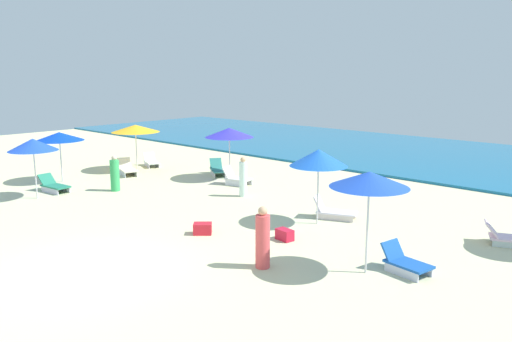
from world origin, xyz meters
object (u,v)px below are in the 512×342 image
lounge_chair_5_1 (218,170)px  beachgoer_1 (115,175)px  umbrella_4 (33,145)px  cooler_box_1 (285,235)px  lounge_chair_1_0 (333,211)px  beachgoer_0 (263,239)px  umbrella_3 (369,180)px  umbrella_5 (229,133)px  umbrella_1 (319,158)px  lounge_chair_0_1 (127,169)px  cooler_box_0 (203,229)px  lounge_chair_6_1 (507,237)px  lounge_chair_5_0 (237,178)px  lounge_chair_3_0 (405,262)px  umbrella_2 (59,136)px  beachgoer_2 (243,178)px  lounge_chair_0_0 (151,162)px  lounge_chair_4_0 (54,186)px  umbrella_0 (135,128)px

lounge_chair_5_1 → beachgoer_1: (-0.74, -5.15, 0.41)m
umbrella_4 → cooler_box_1: size_ratio=4.54×
lounge_chair_1_0 → beachgoer_0: bearing=171.3°
lounge_chair_1_0 → umbrella_3: umbrella_3 is taller
umbrella_3 → cooler_box_1: (-3.10, 0.55, -2.22)m
umbrella_5 → umbrella_1: bearing=-22.4°
lounge_chair_0_1 → lounge_chair_5_1: 4.38m
umbrella_5 → cooler_box_0: 8.45m
beachgoer_0 → cooler_box_0: 3.35m
lounge_chair_6_1 → cooler_box_0: bearing=102.2°
umbrella_1 → lounge_chair_1_0: 2.14m
umbrella_1 → lounge_chair_5_0: size_ratio=1.82×
lounge_chair_5_0 → lounge_chair_1_0: bearing=-117.9°
lounge_chair_3_0 → lounge_chair_5_0: lounge_chair_5_0 is taller
umbrella_5 → lounge_chair_5_1: bearing=168.7°
lounge_chair_0_1 → umbrella_2: umbrella_2 is taller
umbrella_2 → beachgoer_2: (7.92, 3.64, -1.32)m
umbrella_5 → beachgoer_1: 5.46m
lounge_chair_3_0 → lounge_chair_5_0: (-10.19, 4.21, 0.03)m
beachgoer_2 → lounge_chair_0_0: bearing=-129.6°
umbrella_1 → lounge_chair_6_1: umbrella_1 is taller
umbrella_4 → beachgoer_0: 11.50m
lounge_chair_5_1 → beachgoer_2: beachgoer_2 is taller
lounge_chair_0_0 → lounge_chair_1_0: bearing=-75.6°
lounge_chair_5_0 → cooler_box_1: bearing=-138.8°
lounge_chair_0_1 → lounge_chair_4_0: bearing=-150.1°
lounge_chair_1_0 → lounge_chair_5_1: lounge_chair_1_0 is taller
lounge_chair_1_0 → umbrella_3: bearing=-158.4°
umbrella_4 → lounge_chair_4_0: umbrella_4 is taller
beachgoer_2 → cooler_box_0: size_ratio=2.87×
lounge_chair_4_0 → lounge_chair_1_0: bearing=-73.0°
lounge_chair_5_0 → cooler_box_0: bearing=-158.2°
lounge_chair_1_0 → umbrella_5: size_ratio=0.66×
lounge_chair_6_1 → umbrella_0: bearing=68.3°
beachgoer_0 → cooler_box_1: (-0.98, 2.05, -0.58)m
lounge_chair_1_0 → umbrella_3: (3.36, -3.45, 2.13)m
lounge_chair_1_0 → beachgoer_2: beachgoer_2 is taller
lounge_chair_1_0 → umbrella_3: 5.26m
umbrella_1 → umbrella_3: (3.40, -2.58, 0.18)m
lounge_chair_5_1 → cooler_box_1: bearing=-87.9°
lounge_chair_0_1 → umbrella_4: umbrella_4 is taller
umbrella_4 → beachgoer_0: size_ratio=1.47×
umbrella_2 → umbrella_5: size_ratio=0.95×
lounge_chair_4_0 → lounge_chair_5_1: (2.46, 7.00, 0.01)m
umbrella_5 → beachgoer_2: 3.71m
lounge_chair_4_0 → beachgoer_2: 7.96m
umbrella_0 → cooler_box_1: (12.40, -3.25, -1.96)m
lounge_chair_0_0 → umbrella_5: bearing=-62.2°
lounge_chair_0_0 → lounge_chair_5_1: 4.31m
umbrella_1 → umbrella_4: bearing=-154.6°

